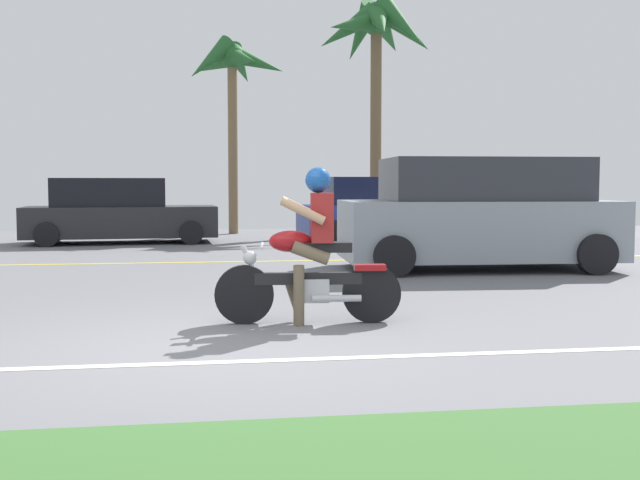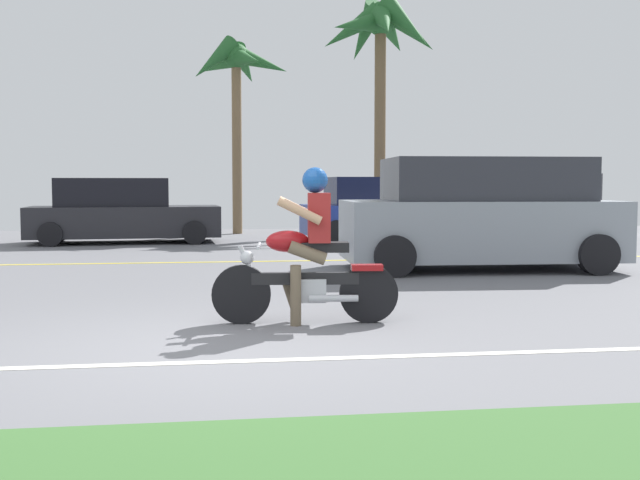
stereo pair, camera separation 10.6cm
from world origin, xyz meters
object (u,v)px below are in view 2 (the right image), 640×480
at_px(motorcyclist, 307,258).
at_px(palm_tree_2, 381,36).
at_px(parked_car_1, 121,213).
at_px(parked_car_3, 543,207).
at_px(palm_tree_0, 237,72).
at_px(parked_car_2, 382,211).
at_px(suv_nearby, 481,215).

relative_size(motorcyclist, palm_tree_2, 0.27).
bearing_deg(parked_car_1, parked_car_3, 6.48).
xyz_separation_m(parked_car_1, palm_tree_0, (2.90, 3.16, 3.86)).
bearing_deg(parked_car_2, motorcyclist, -106.21).
height_order(motorcyclist, parked_car_2, parked_car_2).
distance_m(parked_car_2, parked_car_3, 5.01).
bearing_deg(palm_tree_0, parked_car_1, -132.49).
height_order(suv_nearby, palm_tree_2, palm_tree_2).
distance_m(palm_tree_0, palm_tree_2, 4.45).
relative_size(motorcyclist, suv_nearby, 0.40).
height_order(motorcyclist, palm_tree_0, palm_tree_0).
relative_size(motorcyclist, parked_car_2, 0.45).
distance_m(suv_nearby, palm_tree_2, 11.58).
distance_m(parked_car_1, parked_car_3, 11.34).
bearing_deg(suv_nearby, parked_car_2, 91.25).
bearing_deg(suv_nearby, palm_tree_0, 110.22).
height_order(parked_car_2, parked_car_3, parked_car_3).
bearing_deg(parked_car_2, parked_car_1, 179.99).
bearing_deg(palm_tree_0, motorcyclist, -89.19).
distance_m(parked_car_2, palm_tree_2, 6.27).
bearing_deg(motorcyclist, parked_car_2, 73.79).
distance_m(suv_nearby, parked_car_2, 6.81).
bearing_deg(suv_nearby, parked_car_1, 133.97).
bearing_deg(palm_tree_2, parked_car_2, -101.32).
relative_size(parked_car_1, parked_car_3, 1.12).
height_order(parked_car_3, palm_tree_2, palm_tree_2).
bearing_deg(suv_nearby, palm_tree_2, 86.80).
bearing_deg(parked_car_1, parked_car_2, -0.01).
bearing_deg(parked_car_2, parked_car_3, 14.82).
xyz_separation_m(parked_car_2, parked_car_3, (4.84, 1.28, 0.05)).
xyz_separation_m(motorcyclist, parked_car_2, (3.32, 11.42, 0.07)).
bearing_deg(motorcyclist, suv_nearby, 53.03).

